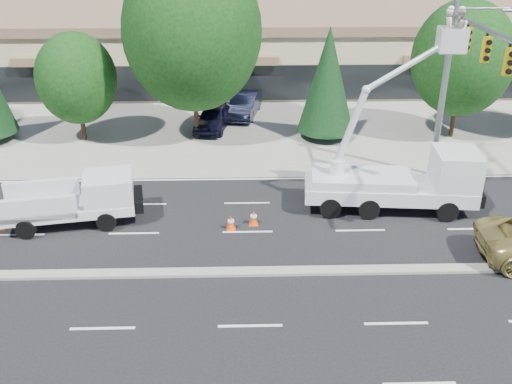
{
  "coord_description": "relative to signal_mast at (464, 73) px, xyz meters",
  "views": [
    {
      "loc": [
        -0.21,
        -18.62,
        12.58
      ],
      "look_at": [
        0.35,
        2.29,
        2.4
      ],
      "focal_mm": 40.0,
      "sensor_mm": 36.0,
      "label": 1
    }
  ],
  "objects": [
    {
      "name": "ground",
      "position": [
        -10.03,
        -7.04,
        -6.06
      ],
      "size": [
        140.0,
        140.0,
        0.0
      ],
      "primitive_type": "plane",
      "color": "black",
      "rests_on": "ground"
    },
    {
      "name": "concrete_apron",
      "position": [
        -10.03,
        12.96,
        -6.05
      ],
      "size": [
        140.0,
        22.0,
        0.01
      ],
      "primitive_type": "cube",
      "color": "gray",
      "rests_on": "ground"
    },
    {
      "name": "road_median",
      "position": [
        -10.03,
        -7.04,
        -6.0
      ],
      "size": [
        120.0,
        0.55,
        0.12
      ],
      "primitive_type": "cube",
      "color": "gray",
      "rests_on": "ground"
    },
    {
      "name": "strip_mall",
      "position": [
        -10.03,
        22.93,
        -3.23
      ],
      "size": [
        50.4,
        15.4,
        5.5
      ],
      "color": "tan",
      "rests_on": "ground"
    },
    {
      "name": "tree_front_c",
      "position": [
        -20.03,
        7.96,
        -2.2
      ],
      "size": [
        4.75,
        4.75,
        6.59
      ],
      "color": "#332114",
      "rests_on": "ground"
    },
    {
      "name": "tree_front_d",
      "position": [
        -13.03,
        7.96,
        0.5
      ],
      "size": [
        8.08,
        8.08,
        11.21
      ],
      "color": "#332114",
      "rests_on": "ground"
    },
    {
      "name": "tree_front_e",
      "position": [
        -5.03,
        7.96,
        -2.37
      ],
      "size": [
        3.49,
        3.49,
        6.87
      ],
      "color": "#332114",
      "rests_on": "ground"
    },
    {
      "name": "tree_front_f",
      "position": [
        2.97,
        7.96,
        -1.15
      ],
      "size": [
        6.04,
        6.04,
        8.38
      ],
      "color": "#332114",
      "rests_on": "ground"
    },
    {
      "name": "tree_back_a",
      "position": [
        -28.03,
        34.96,
        -1.49
      ],
      "size": [
        4.32,
        4.32,
        8.51
      ],
      "color": "#332114",
      "rests_on": "ground"
    },
    {
      "name": "tree_back_c",
      "position": [
        -0.03,
        34.96,
        -1.83
      ],
      "size": [
        4.0,
        4.0,
        7.88
      ],
      "color": "#332114",
      "rests_on": "ground"
    },
    {
      "name": "signal_mast",
      "position": [
        0.0,
        0.0,
        0.0
      ],
      "size": [
        2.76,
        10.16,
        9.0
      ],
      "color": "gray",
      "rests_on": "ground"
    },
    {
      "name": "utility_pickup",
      "position": [
        -17.61,
        -2.77,
        -5.14
      ],
      "size": [
        6.08,
        3.11,
        2.22
      ],
      "rotation": [
        0.0,
        0.0,
        0.18
      ],
      "color": "silver",
      "rests_on": "ground"
    },
    {
      "name": "bucket_truck",
      "position": [
        -2.7,
        -1.82,
        -4.08
      ],
      "size": [
        8.01,
        3.12,
        9.29
      ],
      "rotation": [
        0.0,
        0.0,
        -0.09
      ],
      "color": "silver",
      "rests_on": "ground"
    },
    {
      "name": "traffic_cone_a",
      "position": [
        -21.03,
        -3.2,
        -5.72
      ],
      "size": [
        0.4,
        0.4,
        0.7
      ],
      "color": "#FF4C08",
      "rests_on": "ground"
    },
    {
      "name": "traffic_cone_b",
      "position": [
        -10.77,
        -3.6,
        -5.72
      ],
      "size": [
        0.4,
        0.4,
        0.7
      ],
      "color": "#FF4C08",
      "rests_on": "ground"
    },
    {
      "name": "traffic_cone_c",
      "position": [
        -9.75,
        -3.16,
        -5.72
      ],
      "size": [
        0.4,
        0.4,
        0.7
      ],
      "color": "#FF4C08",
      "rests_on": "ground"
    },
    {
      "name": "parked_car_west",
      "position": [
        -12.03,
        9.77,
        -5.26
      ],
      "size": [
        2.85,
        4.96,
        1.59
      ],
      "primitive_type": "imported",
      "rotation": [
        0.0,
        0.0,
        -0.22
      ],
      "color": "black",
      "rests_on": "ground"
    },
    {
      "name": "parked_car_east",
      "position": [
        -10.03,
        12.39,
        -5.26
      ],
      "size": [
        2.61,
        5.1,
        1.6
      ],
      "primitive_type": "imported",
      "rotation": [
        0.0,
        0.0,
        -0.2
      ],
      "color": "black",
      "rests_on": "ground"
    }
  ]
}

